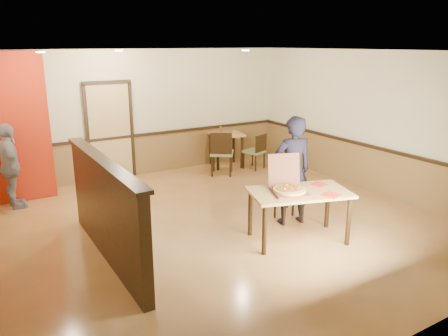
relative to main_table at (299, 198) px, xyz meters
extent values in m
plane|color=tan|center=(-0.65, 1.11, -0.68)|extent=(7.00, 7.00, 0.00)
plane|color=black|center=(-0.65, 1.11, 2.12)|extent=(7.00, 7.00, 0.00)
plane|color=beige|center=(-0.65, 4.61, 0.72)|extent=(7.00, 0.00, 7.00)
plane|color=beige|center=(2.85, 1.11, 0.72)|extent=(0.00, 7.00, 7.00)
cube|color=brown|center=(-0.65, 4.58, -0.23)|extent=(7.00, 0.04, 0.90)
cube|color=black|center=(-0.65, 4.56, 0.24)|extent=(7.00, 0.06, 0.06)
cube|color=brown|center=(2.82, 1.11, -0.23)|extent=(0.04, 7.00, 0.90)
cube|color=black|center=(2.80, 1.11, 0.24)|extent=(0.06, 7.00, 0.06)
cube|color=#DDBB71|center=(-1.45, 4.57, 0.37)|extent=(0.90, 0.06, 2.10)
cube|color=black|center=(-2.65, 0.91, 0.02)|extent=(0.14, 3.00, 1.40)
cube|color=black|center=(-2.65, 0.91, 0.74)|extent=(0.20, 3.10, 0.05)
cube|color=#A4210B|center=(-3.55, 4.11, 0.72)|extent=(1.60, 0.20, 2.78)
cylinder|color=#FFF6B2|center=(-2.95, 2.91, 2.10)|extent=(0.14, 0.14, 0.02)
cylinder|color=#FFF6B2|center=(-1.45, 3.61, 2.10)|extent=(0.14, 0.14, 0.02)
cylinder|color=#FFF6B2|center=(0.75, 2.61, 2.10)|extent=(0.14, 0.14, 0.02)
cube|color=tan|center=(0.00, 0.00, 0.09)|extent=(1.66, 1.24, 0.04)
cylinder|color=black|center=(-0.73, -0.13, -0.30)|extent=(0.07, 0.07, 0.75)
cylinder|color=black|center=(-0.52, 0.52, -0.30)|extent=(0.07, 0.07, 0.75)
cylinder|color=black|center=(0.52, -0.52, -0.30)|extent=(0.07, 0.07, 0.75)
cylinder|color=black|center=(0.73, 0.13, -0.30)|extent=(0.07, 0.07, 0.75)
cube|color=olive|center=(0.36, 0.66, -0.26)|extent=(0.50, 0.50, 0.05)
cube|color=black|center=(0.40, 0.85, -0.03)|extent=(0.40, 0.12, 0.40)
cylinder|color=black|center=(0.16, 0.53, -0.50)|extent=(0.04, 0.04, 0.36)
cylinder|color=black|center=(0.23, 0.86, -0.50)|extent=(0.04, 0.04, 0.36)
cylinder|color=black|center=(0.50, 0.46, -0.50)|extent=(0.04, 0.04, 0.36)
cylinder|color=black|center=(0.57, 0.79, -0.50)|extent=(0.04, 0.04, 0.36)
cube|color=olive|center=(0.80, 3.61, -0.18)|extent=(0.70, 0.70, 0.07)
cube|color=black|center=(0.67, 3.42, 0.10)|extent=(0.42, 0.31, 0.48)
cylinder|color=black|center=(1.09, 3.66, -0.46)|extent=(0.05, 0.05, 0.44)
cylinder|color=black|center=(0.86, 3.32, -0.46)|extent=(0.05, 0.05, 0.44)
cylinder|color=black|center=(0.75, 3.90, -0.46)|extent=(0.05, 0.05, 0.44)
cylinder|color=black|center=(0.51, 3.56, -0.46)|extent=(0.05, 0.05, 0.44)
cube|color=olive|center=(1.70, 3.61, -0.25)|extent=(0.54, 0.54, 0.06)
cube|color=black|center=(1.77, 3.42, -0.02)|extent=(0.40, 0.17, 0.41)
cylinder|color=black|center=(1.81, 3.83, -0.49)|extent=(0.04, 0.04, 0.37)
cylinder|color=black|center=(1.93, 3.50, -0.49)|extent=(0.04, 0.04, 0.37)
cylinder|color=black|center=(1.48, 3.72, -0.49)|extent=(0.04, 0.04, 0.37)
cylinder|color=black|center=(1.59, 3.38, -0.49)|extent=(0.04, 0.04, 0.37)
cube|color=tan|center=(1.25, 4.16, 0.12)|extent=(0.92, 0.92, 0.04)
cylinder|color=black|center=(0.89, 3.93, -0.29)|extent=(0.07, 0.07, 0.78)
cylinder|color=black|center=(1.03, 4.52, -0.29)|extent=(0.07, 0.07, 0.78)
cylinder|color=black|center=(1.48, 3.79, -0.29)|extent=(0.07, 0.07, 0.78)
cylinder|color=black|center=(1.62, 4.38, -0.29)|extent=(0.07, 0.07, 0.78)
imported|color=black|center=(0.34, 0.58, 0.23)|extent=(0.75, 0.58, 1.81)
imported|color=gray|center=(-3.54, 3.74, 0.10)|extent=(0.45, 0.94, 1.57)
cube|color=brown|center=(-0.19, 0.01, 0.13)|extent=(0.63, 0.63, 0.04)
cube|color=brown|center=(-0.09, 0.28, 0.39)|extent=(0.49, 0.26, 0.49)
cylinder|color=#F2CA58|center=(-0.19, 0.01, 0.16)|extent=(0.58, 0.58, 0.03)
cube|color=red|center=(0.28, -0.38, 0.11)|extent=(0.30, 0.30, 0.01)
cylinder|color=white|center=(0.25, -0.38, 0.12)|extent=(0.06, 0.21, 0.01)
cube|color=white|center=(0.31, -0.38, 0.12)|extent=(0.07, 0.22, 0.00)
cube|color=red|center=(0.47, 0.08, 0.11)|extent=(0.27, 0.27, 0.01)
cylinder|color=white|center=(0.44, 0.08, 0.12)|extent=(0.05, 0.19, 0.01)
cube|color=white|center=(0.50, 0.08, 0.12)|extent=(0.06, 0.20, 0.00)
cylinder|color=brown|center=(1.17, 4.26, 0.21)|extent=(0.06, 0.06, 0.15)
camera|label=1|loc=(-4.15, -4.69, 2.24)|focal=35.00mm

